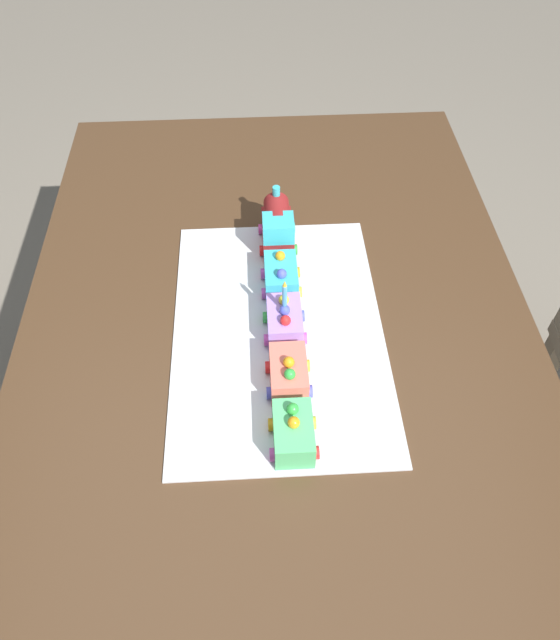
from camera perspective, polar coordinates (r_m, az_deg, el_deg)
ground_plane at (r=1.81m, az=-0.21°, el=-14.60°), size 8.00×8.00×0.00m
dining_table at (r=1.27m, az=-0.29°, el=-2.19°), size 1.40×1.00×0.74m
cake_board at (r=1.15m, az=0.00°, el=-1.03°), size 0.60×0.40×0.00m
cake_locomotive at (r=1.28m, az=-0.24°, el=8.84°), size 0.14×0.08×0.12m
cake_car_caboose_turquoise at (r=1.20m, az=0.09°, el=4.15°), size 0.10×0.08×0.07m
cake_car_gondola_lavender at (r=1.12m, az=0.43°, el=-0.14°), size 0.10×0.08×0.07m
cake_car_flatbed_coral at (r=1.05m, az=0.82°, el=-5.11°), size 0.10×0.08×0.07m
cake_car_tanker_mint_green at (r=0.99m, az=1.27°, el=-10.66°), size 0.10×0.08×0.07m
birthday_candle at (r=1.07m, az=0.44°, el=2.53°), size 0.01×0.01×0.06m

